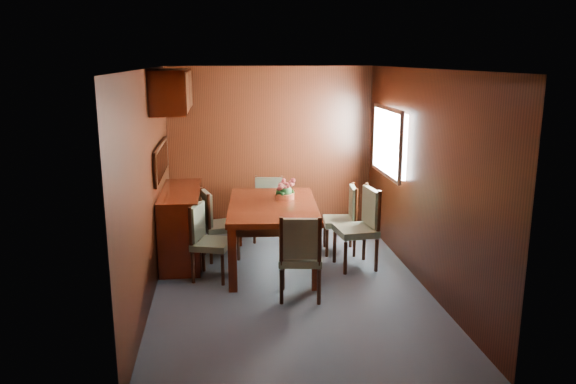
{
  "coord_description": "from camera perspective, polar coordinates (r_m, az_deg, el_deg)",
  "views": [
    {
      "loc": [
        -0.72,
        -5.93,
        2.51
      ],
      "look_at": [
        0.0,
        0.13,
        1.05
      ],
      "focal_mm": 35.0,
      "sensor_mm": 36.0,
      "label": 1
    }
  ],
  "objects": [
    {
      "name": "ground",
      "position": [
        6.48,
        0.14,
        -9.33
      ],
      "size": [
        4.5,
        4.5,
        0.0
      ],
      "primitive_type": "plane",
      "color": "#3E4A54",
      "rests_on": "ground"
    },
    {
      "name": "chair_right_far",
      "position": [
        7.39,
        5.81,
        -2.38
      ],
      "size": [
        0.45,
        0.47,
        0.9
      ],
      "rotation": [
        0.0,
        0.0,
        1.46
      ],
      "color": "black",
      "rests_on": "ground"
    },
    {
      "name": "flower_centerpiece",
      "position": [
        7.0,
        -0.33,
        0.26
      ],
      "size": [
        0.26,
        0.26,
        0.26
      ],
      "color": "#C6633C",
      "rests_on": "dining_table"
    },
    {
      "name": "chair_head",
      "position": [
        5.9,
        1.27,
        -6.2
      ],
      "size": [
        0.51,
        0.49,
        0.95
      ],
      "rotation": [
        0.0,
        0.0,
        -0.14
      ],
      "color": "black",
      "rests_on": "ground"
    },
    {
      "name": "chair_right_near",
      "position": [
        6.88,
        7.51,
        -3.15
      ],
      "size": [
        0.51,
        0.52,
        1.0
      ],
      "rotation": [
        0.0,
        0.0,
        1.69
      ],
      "color": "black",
      "rests_on": "ground"
    },
    {
      "name": "dining_table",
      "position": [
        6.83,
        -1.56,
        -2.1
      ],
      "size": [
        1.17,
        1.75,
        0.79
      ],
      "rotation": [
        0.0,
        0.0,
        -0.07
      ],
      "color": "#371106",
      "rests_on": "ground"
    },
    {
      "name": "chair_left_near",
      "position": [
        6.56,
        -8.31,
        -4.54
      ],
      "size": [
        0.51,
        0.53,
        0.9
      ],
      "rotation": [
        0.0,
        0.0,
        -1.87
      ],
      "color": "black",
      "rests_on": "ground"
    },
    {
      "name": "sideboard",
      "position": [
        7.25,
        -10.71,
        -3.29
      ],
      "size": [
        0.48,
        1.4,
        0.9
      ],
      "primitive_type": "cube",
      "color": "#371106",
      "rests_on": "ground"
    },
    {
      "name": "room_shell",
      "position": [
        6.35,
        -1.16,
        5.5
      ],
      "size": [
        3.06,
        4.52,
        2.41
      ],
      "color": "black",
      "rests_on": "ground"
    },
    {
      "name": "chair_left_far",
      "position": [
        7.18,
        -7.44,
        -2.91
      ],
      "size": [
        0.5,
        0.52,
        0.9
      ],
      "rotation": [
        0.0,
        0.0,
        -1.31
      ],
      "color": "black",
      "rests_on": "ground"
    },
    {
      "name": "chair_foot",
      "position": [
        7.92,
        -1.99,
        -1.32
      ],
      "size": [
        0.47,
        0.46,
        0.88
      ],
      "rotation": [
        0.0,
        0.0,
        2.99
      ],
      "color": "black",
      "rests_on": "ground"
    }
  ]
}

